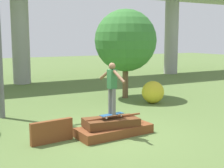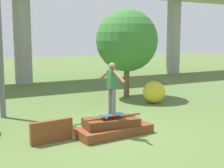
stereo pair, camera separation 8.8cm
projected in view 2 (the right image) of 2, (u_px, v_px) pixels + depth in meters
ground_plane at (114, 135)px, 9.41m from camera, size 80.00×80.00×0.00m
scrap_pile at (113, 128)px, 9.37m from camera, size 2.35×1.10×0.58m
scrap_plank_loose at (52, 131)px, 8.68m from camera, size 1.24×0.27×0.63m
skateboard at (112, 115)px, 9.20m from camera, size 0.79×0.32×0.09m
skater at (112, 85)px, 9.08m from camera, size 0.25×1.18×1.52m
tree_behind_left at (127, 41)px, 14.89m from camera, size 2.97×2.97×4.27m
bush_yellow_flowering at (154, 92)px, 13.94m from camera, size 1.00×1.00×1.00m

